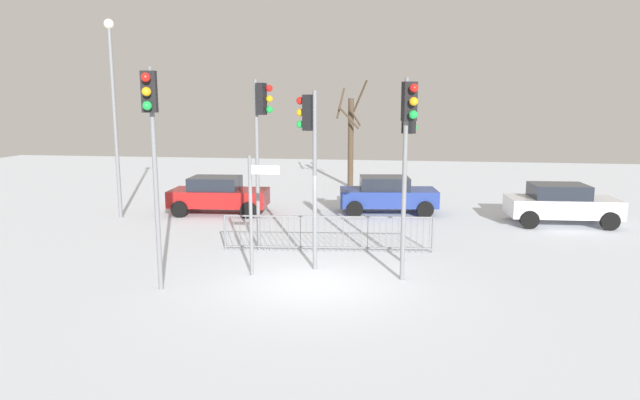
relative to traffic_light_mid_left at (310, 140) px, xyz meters
name	(u,v)px	position (x,y,z in m)	size (l,w,h in m)	color
ground_plane	(312,284)	(0.25, -1.23, -3.40)	(60.00, 60.00, 0.00)	silver
traffic_light_mid_left	(310,140)	(0.00, 0.00, 0.00)	(0.55, 0.37, 4.65)	slate
traffic_light_foreground_right	(408,141)	(2.49, 1.16, -0.08)	(0.42, 0.51, 4.53)	slate
traffic_light_rear_right	(151,130)	(-3.19, -2.28, 0.34)	(0.36, 0.56, 5.13)	slate
traffic_light_rear_left	(261,127)	(-1.71, 1.69, 0.25)	(0.57, 0.35, 5.01)	slate
traffic_light_foreground_left	(408,135)	(2.47, -0.73, 0.20)	(0.39, 0.54, 4.93)	slate
direction_sign_post	(253,209)	(-1.32, -0.78, -1.68)	(0.79, 0.09, 3.07)	slate
pedestrian_guard_railing	(328,233)	(0.23, 1.79, -2.85)	(6.17, 0.68, 1.07)	slate
car_white_mid	(561,203)	(8.07, 6.74, -2.64)	(3.89, 2.10, 1.47)	silver
car_red_near	(218,194)	(-4.84, 6.83, -2.64)	(3.91, 2.16, 1.47)	maroon
car_blue_trailing	(387,194)	(1.79, 7.87, -2.64)	(3.98, 2.32, 1.47)	navy
street_lamp	(114,100)	(-8.31, 5.52, 1.05)	(0.36, 0.36, 7.35)	slate
bare_tree_left	(351,138)	(-0.32, 14.73, -0.83)	(1.59, 1.51, 5.51)	#473828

